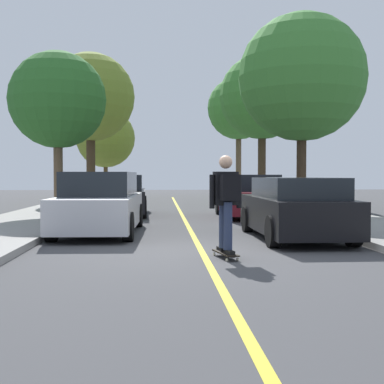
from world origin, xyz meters
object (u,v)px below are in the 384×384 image
object	(u,v)px
street_tree_left_nearest	(58,100)
street_tree_right_far	(239,109)
parked_car_left_nearest	(100,203)
street_tree_left_far	(106,138)
parked_car_left_near	(119,196)
street_tree_right_near	(262,97)
parked_car_right_nearest	(295,208)
parked_car_right_near	(250,197)
skateboard	(225,253)
street_tree_left_near	(90,98)
street_tree_right_nearest	(302,78)
skateboarder	(226,197)

from	to	relation	value
street_tree_left_nearest	street_tree_right_far	size ratio (longest dim) A/B	0.72
parked_car_left_nearest	street_tree_left_far	size ratio (longest dim) A/B	0.84
parked_car_left_near	street_tree_left_far	world-z (taller)	street_tree_left_far
parked_car_left_nearest	street_tree_left_far	xyz separation A→B (m)	(-1.93, 20.04, 2.97)
parked_car_left_nearest	street_tree_right_near	world-z (taller)	street_tree_right_near
parked_car_right_nearest	street_tree_right_far	distance (m)	22.04
street_tree_right_near	street_tree_right_far	world-z (taller)	street_tree_right_far
parked_car_right_near	street_tree_left_nearest	world-z (taller)	street_tree_left_nearest
parked_car_left_near	street_tree_left_far	distance (m)	14.86
street_tree_right_far	street_tree_left_far	bearing A→B (deg)	179.84
street_tree_left_nearest	skateboard	bearing A→B (deg)	-62.76
street_tree_left_nearest	street_tree_left_far	xyz separation A→B (m)	(0.00, 15.25, -0.20)
skateboard	parked_car_right_near	bearing A→B (deg)	77.57
street_tree_left_near	street_tree_right_near	world-z (taller)	street_tree_left_near
parked_car_right_nearest	parked_car_right_near	world-z (taller)	parked_car_right_near
skateboard	parked_car_left_nearest	bearing A→B (deg)	122.94
parked_car_right_near	street_tree_left_near	bearing A→B (deg)	127.17
parked_car_left_nearest	street_tree_right_nearest	size ratio (longest dim) A/B	0.66
street_tree_left_far	street_tree_right_near	world-z (taller)	street_tree_right_near
parked_car_left_nearest	street_tree_right_nearest	distance (m)	9.21
street_tree_left_far	street_tree_right_near	distance (m)	11.42
street_tree_left_nearest	skateboard	xyz separation A→B (m)	(4.52, -8.79, -3.82)
parked_car_left_near	parked_car_right_near	xyz separation A→B (m)	(4.48, -1.03, 0.01)
parked_car_left_nearest	street_tree_right_nearest	world-z (taller)	street_tree_right_nearest
street_tree_left_far	street_tree_right_far	world-z (taller)	street_tree_right_far
street_tree_left_far	skateboard	distance (m)	24.72
street_tree_left_far	street_tree_right_near	size ratio (longest dim) A/B	0.75
parked_car_right_near	skateboarder	xyz separation A→B (m)	(-1.89, -8.62, 0.35)
skateboarder	street_tree_right_far	bearing A→B (deg)	80.98
parked_car_left_near	parked_car_right_nearest	bearing A→B (deg)	-57.37
street_tree_left_near	street_tree_right_far	size ratio (longest dim) A/B	0.97
street_tree_right_nearest	parked_car_left_near	bearing A→B (deg)	176.23
parked_car_right_nearest	parked_car_right_near	distance (m)	5.98
street_tree_left_nearest	street_tree_right_near	size ratio (longest dim) A/B	0.75
parked_car_right_nearest	street_tree_left_nearest	xyz separation A→B (m)	(-6.42, 6.18, 3.22)
street_tree_left_far	skateboard	world-z (taller)	street_tree_left_far
parked_car_right_nearest	street_tree_right_near	world-z (taller)	street_tree_right_near
parked_car_left_near	skateboard	bearing A→B (deg)	-74.92
skateboarder	street_tree_left_nearest	bearing A→B (deg)	117.18
parked_car_left_near	street_tree_right_near	world-z (taller)	street_tree_right_near
parked_car_right_near	skateboard	bearing A→B (deg)	-102.43
street_tree_left_far	street_tree_right_nearest	world-z (taller)	street_tree_right_nearest
street_tree_left_near	skateboarder	distance (m)	18.16
parked_car_right_nearest	parked_car_right_near	size ratio (longest dim) A/B	1.04
street_tree_right_near	skateboarder	distance (m)	17.36
parked_car_right_nearest	skateboarder	distance (m)	3.27
street_tree_left_nearest	street_tree_left_near	world-z (taller)	street_tree_left_near
parked_car_right_nearest	street_tree_right_near	distance (m)	14.63
street_tree_left_nearest	parked_car_left_near	bearing A→B (deg)	23.15
skateboarder	street_tree_left_near	bearing A→B (deg)	104.85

